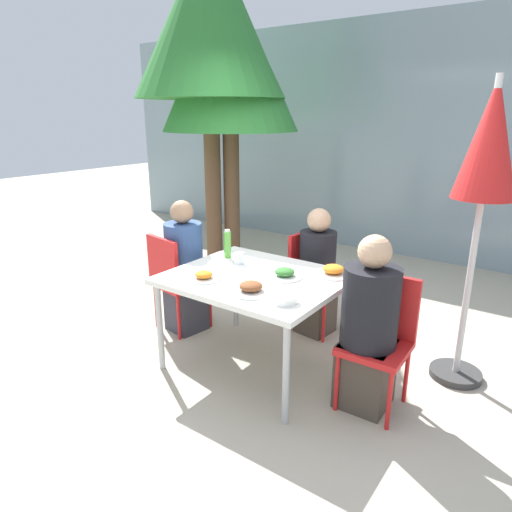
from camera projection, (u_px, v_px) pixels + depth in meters
The scene contains 19 objects.
ground_plane at pixel (256, 365), 3.49m from camera, with size 24.00×24.00×0.00m, color #B2A893.
building_facade at pixel (419, 141), 5.77m from camera, with size 10.00×0.20×3.00m.
dining_table at pixel (256, 283), 3.29m from camera, with size 1.21×1.02×0.72m.
chair_left at pixel (174, 276), 3.90m from camera, with size 0.46×0.46×0.86m.
person_left at pixel (185, 271), 3.91m from camera, with size 0.33×0.33×1.16m.
chair_right at pixel (380, 332), 2.91m from camera, with size 0.41×0.41×0.86m.
person_right at pixel (368, 329), 2.87m from camera, with size 0.35×0.35×1.15m.
chair_far at pixel (312, 274), 3.96m from camera, with size 0.44×0.44×0.86m.
person_far at pixel (317, 275), 3.87m from camera, with size 0.31×0.31×1.10m.
closed_umbrella at pixel (488, 156), 2.85m from camera, with size 0.39×0.39×2.07m.
plate_0 at pixel (285, 274), 3.23m from camera, with size 0.26×0.26×0.07m.
plate_1 at pixel (251, 288), 2.96m from camera, with size 0.28×0.28×0.07m.
plate_2 at pixel (333, 271), 3.28m from camera, with size 0.28×0.28×0.08m.
plate_3 at pixel (204, 277), 3.19m from camera, with size 0.22×0.22×0.06m.
bottle at pixel (227, 244), 3.66m from camera, with size 0.06×0.06×0.23m.
drinking_cup at pixel (239, 258), 3.52m from camera, with size 0.08×0.08×0.09m.
salad_bowl at pixel (285, 299), 2.81m from camera, with size 0.16×0.16×0.05m.
tree_behind_left at pixel (229, 55), 5.24m from camera, with size 1.62×1.62×3.37m.
tree_behind_right at pixel (208, 20), 5.06m from camera, with size 1.75×1.75×3.72m.
Camera 1 is at (1.79, -2.50, 1.84)m, focal length 32.00 mm.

